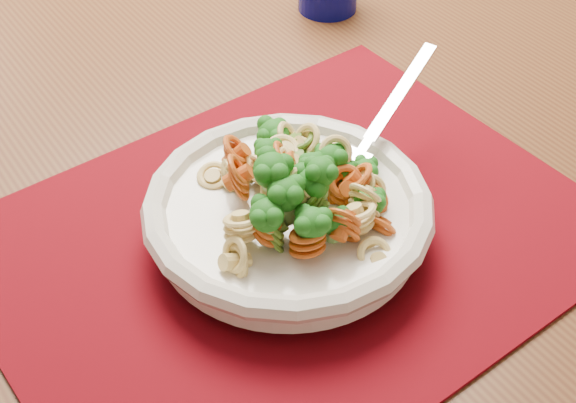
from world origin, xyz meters
TOP-DOWN VIEW (x-y plane):
  - dining_table at (-0.20, -0.79)m, footprint 1.45×1.00m
  - placemat at (-0.21, -0.94)m, footprint 0.49×0.39m
  - pasta_bowl at (-0.22, -0.94)m, footprint 0.23×0.23m
  - pasta_broccoli_heap at (-0.22, -0.94)m, footprint 0.20×0.20m
  - fork at (-0.15, -0.94)m, footprint 0.18×0.08m

SIDE VIEW (x-z plane):
  - dining_table at x=-0.20m, z-range 0.27..1.02m
  - placemat at x=-0.21m, z-range 0.75..0.76m
  - pasta_bowl at x=-0.22m, z-range 0.76..0.80m
  - fork at x=-0.15m, z-range 0.76..0.84m
  - pasta_broccoli_heap at x=-0.22m, z-range 0.77..0.83m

